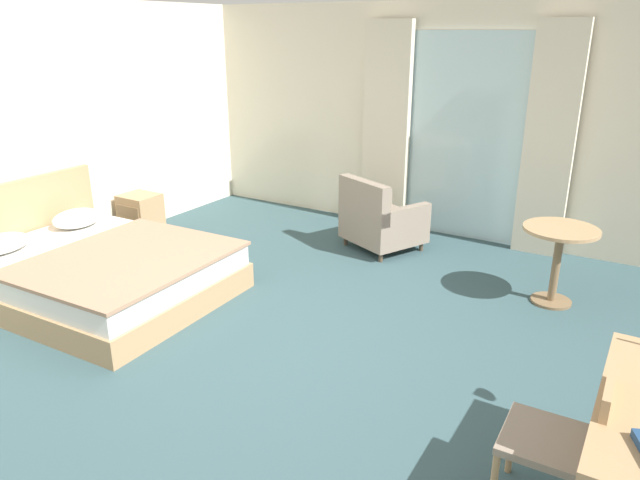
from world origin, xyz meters
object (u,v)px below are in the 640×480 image
(bed, at_px, (95,269))
(nightstand, at_px, (141,216))
(desk_chair, at_px, (569,437))
(round_cafe_table, at_px, (559,248))
(armchair_by_window, at_px, (380,220))

(bed, distance_m, nightstand, 1.57)
(bed, distance_m, desk_chair, 4.15)
(bed, relative_size, round_cafe_table, 3.21)
(bed, relative_size, armchair_by_window, 2.35)
(bed, bearing_deg, nightstand, 122.31)
(bed, bearing_deg, desk_chair, -7.75)
(nightstand, bearing_deg, bed, -57.69)
(bed, height_order, desk_chair, bed)
(armchair_by_window, bearing_deg, nightstand, -157.17)
(desk_chair, bearing_deg, nightstand, 159.12)
(desk_chair, distance_m, round_cafe_table, 2.58)
(desk_chair, relative_size, armchair_by_window, 0.88)
(armchair_by_window, bearing_deg, desk_chair, -50.86)
(nightstand, bearing_deg, round_cafe_table, 8.24)
(bed, distance_m, round_cafe_table, 4.11)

